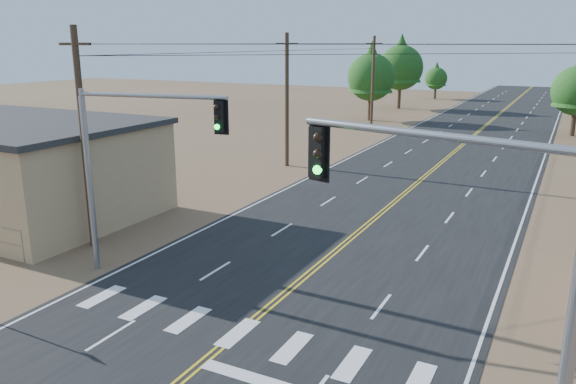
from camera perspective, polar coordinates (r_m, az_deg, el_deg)
The scene contains 9 objects.
road at distance 38.28m, azimuth 12.61°, elevation 0.58°, with size 15.00×200.00×0.02m, color black.
utility_pole_left_near at distance 26.90m, azimuth -20.04°, elevation 5.19°, with size 1.80×0.30×10.00m.
utility_pole_left_mid at distance 42.96m, azimuth -0.11°, elevation 9.39°, with size 1.80×0.30×10.00m.
utility_pole_left_far at distance 61.38m, azimuth 8.60°, elevation 10.87°, with size 1.80×0.30×10.00m.
signal_mast_left at distance 22.90m, azimuth -16.16°, elevation 3.89°, with size 6.23×1.32×7.53m.
signal_mast_right at distance 11.30m, azimuth 18.91°, elevation -6.82°, with size 5.94×1.79×7.73m.
tree_left_near at distance 70.14m, azimuth 8.45°, elevation 11.95°, with size 5.72×5.72×9.54m.
tree_left_mid at distance 83.89m, azimuth 11.39°, elevation 12.73°, with size 6.37×6.37×10.62m.
tree_left_far at distance 100.39m, azimuth 14.82°, elevation 11.30°, with size 3.74×3.74×6.24m.
Camera 1 is at (9.03, -6.04, 9.23)m, focal length 35.00 mm.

